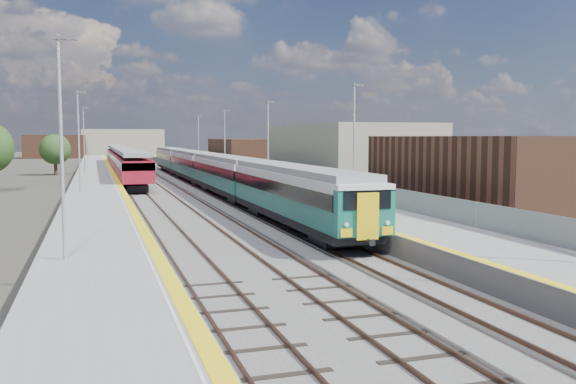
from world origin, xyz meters
name	(u,v)px	position (x,y,z in m)	size (l,w,h in m)	color
ground	(187,186)	(0.00, 50.00, 0.00)	(320.00, 320.00, 0.00)	#47443A
ballast_bed	(162,185)	(-2.25, 52.50, 0.03)	(10.50, 155.00, 0.06)	#565451
tracks	(166,183)	(-1.65, 54.18, 0.11)	(8.96, 160.00, 0.17)	#4C3323
platform_right	(231,179)	(5.28, 52.49, 0.54)	(4.70, 155.00, 8.52)	slate
platform_left	(96,182)	(-9.05, 52.49, 0.52)	(4.30, 155.00, 8.52)	slate
buildings	(52,113)	(-18.12, 138.60, 10.70)	(72.00, 185.50, 40.00)	brown
green_train	(207,168)	(1.50, 46.33, 2.07)	(2.67, 74.54, 2.94)	black
red_train	(123,160)	(-5.50, 69.47, 2.13)	(2.86, 57.98, 3.61)	black
tree_c	(55,149)	(-14.10, 73.61, 3.47)	(4.08, 4.08, 5.52)	#382619
tree_d	(355,145)	(24.14, 61.41, 4.07)	(4.77, 4.77, 6.46)	#382619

